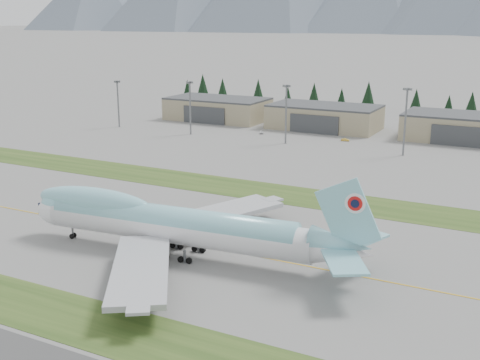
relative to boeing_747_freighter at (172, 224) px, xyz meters
The scene contains 12 objects.
ground 12.22m from the boeing_747_freighter, 136.27° to the left, with size 7000.00×7000.00×0.00m, color slate.
grass_strip_near 32.54m from the boeing_747_freighter, 103.35° to the right, with size 400.00×14.00×0.08m, color #2A4518.
grass_strip_far 52.98m from the boeing_747_freighter, 98.04° to the left, with size 400.00×18.00×0.08m, color #2A4518.
taxiway_line_main 12.22m from the boeing_747_freighter, 136.27° to the left, with size 400.00×0.40×0.02m, color gold.
boeing_747_freighter is the anchor object (origin of this frame).
hangar_left 174.96m from the boeing_747_freighter, 116.24° to the left, with size 48.00×26.60×10.80m.
hangar_center 158.51m from the boeing_747_freighter, 98.10° to the left, with size 48.00×26.60×10.80m.
hangar_right 161.39m from the boeing_747_freighter, 76.51° to the left, with size 48.00×26.60×10.80m.
floodlight_masts 118.74m from the boeing_747_freighter, 98.22° to the left, with size 200.94×8.01×24.37m.
service_vehicle_a 139.82m from the boeing_747_freighter, 107.62° to the left, with size 1.46×3.62×1.23m, color silver.
service_vehicle_b 134.08m from the boeing_747_freighter, 92.18° to the left, with size 1.17×3.32×1.10m, color gold.
conifer_belt 219.22m from the boeing_747_freighter, 89.80° to the left, with size 267.84×15.42×16.09m.
Camera 1 is at (73.97, -105.46, 47.89)m, focal length 45.00 mm.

